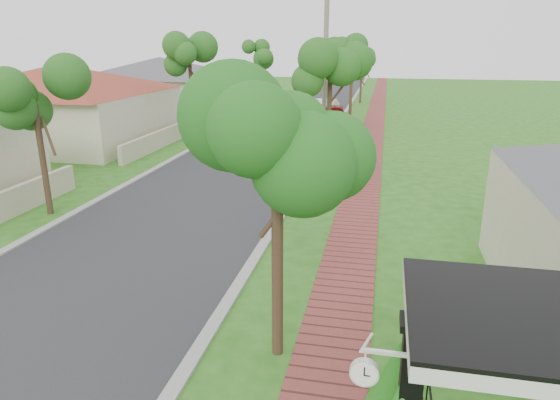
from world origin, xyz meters
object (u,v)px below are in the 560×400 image
Objects in this scene: near_tree at (277,137)px; station_clock at (366,370)px; utility_pole at (325,70)px; parked_car_white at (323,111)px; parked_car_red at (334,115)px.

station_clock is at bearing -58.73° from near_tree.
station_clock is (2.94, -19.45, -2.61)m from utility_pole.
parked_car_white is at bearing 97.97° from station_clock.
utility_pole reaches higher than parked_car_red.
near_tree is (1.80, -28.03, 3.56)m from parked_car_red.
station_clock is (4.61, -32.93, 1.15)m from parked_car_white.
utility_pole reaches higher than parked_car_white.
parked_car_white reaches higher than parked_car_red.
parked_car_white is at bearing 97.08° from utility_pole.
parked_car_white is 0.54× the size of utility_pole.
parked_car_white is at bearing 111.00° from parked_car_red.
parked_car_white is (-1.05, 2.00, 0.06)m from parked_car_red.
station_clock is (1.76, -2.90, -2.35)m from near_tree.
parked_car_red is 0.89× the size of parked_car_white.
near_tree is at bearing 121.27° from station_clock.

